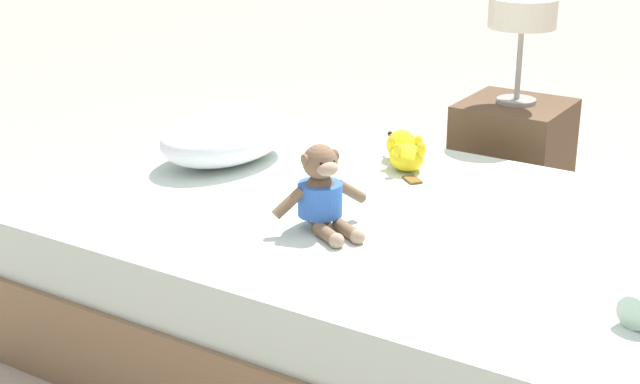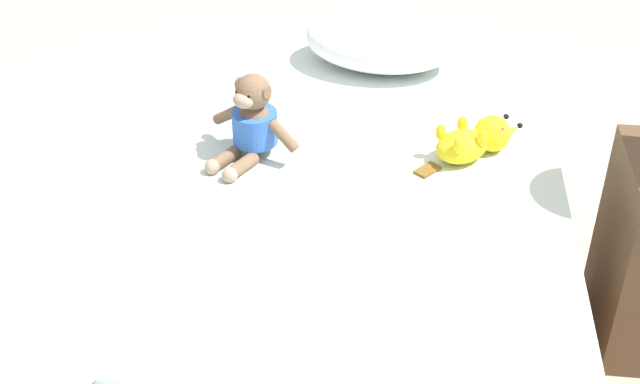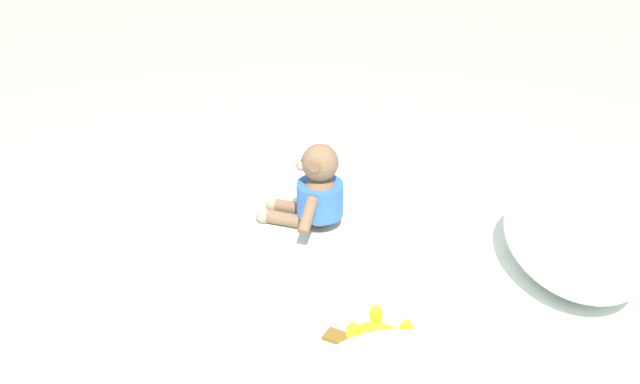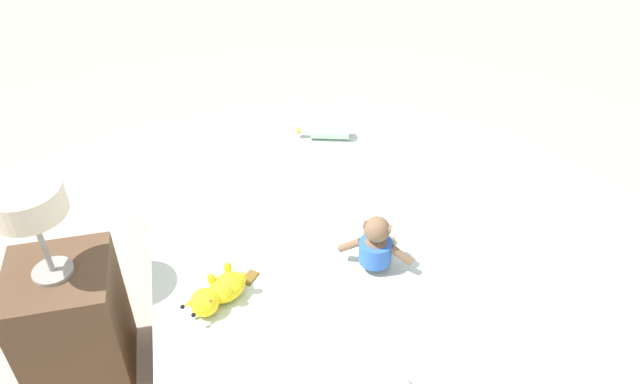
% 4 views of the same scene
% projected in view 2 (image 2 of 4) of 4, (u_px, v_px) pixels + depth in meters
% --- Properties ---
extents(ground_plane, '(16.00, 16.00, 0.00)m').
position_uv_depth(ground_plane, '(317.00, 314.00, 2.50)').
color(ground_plane, '#B7A893').
extents(bed, '(1.31, 2.01, 0.45)m').
position_uv_depth(bed, '(317.00, 255.00, 2.38)').
color(bed, '#846647').
rests_on(bed, ground_plane).
extents(pillow, '(0.52, 0.39, 0.17)m').
position_uv_depth(pillow, '(380.00, 41.00, 2.76)').
color(pillow, white).
rests_on(pillow, bed).
extents(plush_monkey, '(0.27, 0.25, 0.24)m').
position_uv_depth(plush_monkey, '(252.00, 123.00, 2.32)').
color(plush_monkey, brown).
rests_on(plush_monkey, bed).
extents(plush_yellow_creature, '(0.29, 0.25, 0.10)m').
position_uv_depth(plush_yellow_creature, '(475.00, 140.00, 2.34)').
color(plush_yellow_creature, yellow).
rests_on(plush_yellow_creature, bed).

